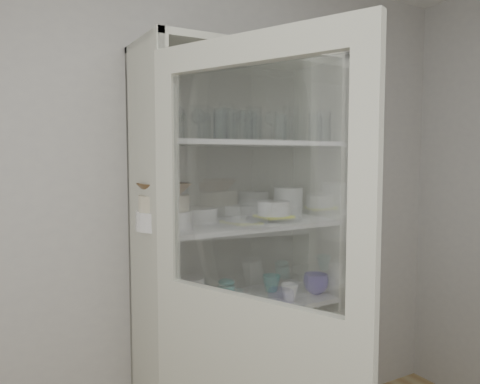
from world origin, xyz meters
TOP-DOWN VIEW (x-y plane):
  - wall_back at (0.00, 1.50)m, footprint 3.60×0.02m
  - pantry_cabinet at (0.20, 1.34)m, footprint 1.00×0.45m
  - cupboard_door at (-0.12, 0.64)m, footprint 0.39×0.84m
  - tumbler_0 at (-0.21, 1.15)m, footprint 0.08×0.08m
  - tumbler_1 at (0.03, 1.16)m, footprint 0.08×0.08m
  - tumbler_2 at (0.15, 1.13)m, footprint 0.08×0.08m
  - tumbler_3 at (0.35, 1.15)m, footprint 0.06×0.06m
  - tumbler_4 at (0.20, 1.14)m, footprint 0.08×0.08m
  - tumbler_5 at (0.56, 1.14)m, footprint 0.07×0.07m
  - tumbler_6 at (0.61, 1.13)m, footprint 0.10×0.10m
  - tumbler_7 at (-0.12, 1.30)m, footprint 0.07×0.07m
  - tumbler_8 at (0.02, 1.29)m, footprint 0.07×0.07m
  - tumbler_9 at (0.13, 1.25)m, footprint 0.09×0.09m
  - tumbler_10 at (0.26, 1.27)m, footprint 0.09×0.09m
  - tumbler_11 at (0.20, 1.28)m, footprint 0.09×0.09m
  - goblet_0 at (-0.09, 1.37)m, footprint 0.08×0.08m
  - goblet_1 at (0.03, 1.38)m, footprint 0.08×0.08m
  - goblet_2 at (0.28, 1.39)m, footprint 0.08×0.08m
  - goblet_3 at (0.44, 1.35)m, footprint 0.08×0.08m
  - plate_stack_front at (-0.21, 1.24)m, footprint 0.25×0.25m
  - plate_stack_back at (0.01, 1.38)m, footprint 0.20×0.20m
  - cream_bowl at (-0.21, 1.24)m, footprint 0.29×0.29m
  - terracotta_bowl at (-0.21, 1.24)m, footprint 0.25×0.25m
  - glass_platter at (0.37, 1.23)m, footprint 0.30×0.30m
  - yellow_trivet at (0.37, 1.23)m, footprint 0.16×0.16m
  - white_ramekin at (0.37, 1.23)m, footprint 0.19×0.19m
  - grey_bowl_stack at (0.50, 1.28)m, footprint 0.15×0.15m
  - mug_blue at (0.61, 1.18)m, footprint 0.17×0.17m
  - mug_teal at (0.42, 1.32)m, footprint 0.12×0.12m
  - mug_white at (0.42, 1.15)m, footprint 0.11×0.11m
  - teal_jar at (0.13, 1.29)m, footprint 0.08×0.08m
  - measuring_cups at (0.14, 1.23)m, footprint 0.10×0.10m
  - white_canister at (-0.04, 1.32)m, footprint 0.13×0.13m
  - tin_box at (0.40, 1.26)m, footprint 0.22×0.17m
  - tumbler_12 at (0.06, 1.20)m, footprint 0.07×0.07m

SIDE VIEW (x-z plane):
  - tin_box at x=0.40m, z-range 0.46..0.52m
  - cupboard_door at x=-0.12m, z-range -0.13..1.87m
  - measuring_cups at x=0.14m, z-range 0.86..0.90m
  - mug_white at x=0.42m, z-range 0.86..0.94m
  - mug_teal at x=0.42m, z-range 0.86..0.95m
  - teal_jar at x=0.13m, z-range 0.86..0.96m
  - mug_blue at x=0.61m, z-range 0.86..0.96m
  - white_canister at x=-0.04m, z-range 0.86..1.00m
  - pantry_cabinet at x=0.20m, z-range -0.11..1.99m
  - glass_platter at x=0.37m, z-range 1.26..1.28m
  - yellow_trivet at x=0.37m, z-range 1.28..1.29m
  - plate_stack_back at x=0.01m, z-range 1.26..1.33m
  - wall_back at x=0.00m, z-range 0.00..2.60m
  - plate_stack_front at x=-0.21m, z-range 1.26..1.34m
  - white_ramekin at x=0.37m, z-range 1.29..1.36m
  - grey_bowl_stack at x=0.50m, z-range 1.26..1.42m
  - cream_bowl at x=-0.21m, z-range 1.34..1.42m
  - terracotta_bowl at x=-0.21m, z-range 1.42..1.47m
  - tumbler_3 at x=0.35m, z-range 1.66..1.79m
  - tumbler_7 at x=-0.12m, z-range 1.66..1.79m
  - tumbler_1 at x=0.03m, z-range 1.66..1.79m
  - tumbler_8 at x=0.02m, z-range 1.66..1.79m
  - tumbler_2 at x=0.15m, z-range 1.66..1.79m
  - tumbler_11 at x=0.20m, z-range 1.66..1.80m
  - tumbler_0 at x=-0.21m, z-range 1.66..1.80m
  - tumbler_5 at x=0.56m, z-range 1.66..1.80m
  - tumbler_10 at x=0.26m, z-range 1.66..1.80m
  - tumbler_12 at x=0.06m, z-range 1.66..1.81m
  - tumbler_9 at x=0.13m, z-range 1.66..1.81m
  - tumbler_6 at x=0.61m, z-range 1.66..1.81m
  - tumbler_4 at x=0.20m, z-range 1.66..1.81m
  - goblet_1 at x=0.03m, z-range 1.66..1.83m
  - goblet_2 at x=0.28m, z-range 1.66..1.84m
  - goblet_0 at x=-0.09m, z-range 1.66..1.84m
  - goblet_3 at x=0.44m, z-range 1.66..1.84m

